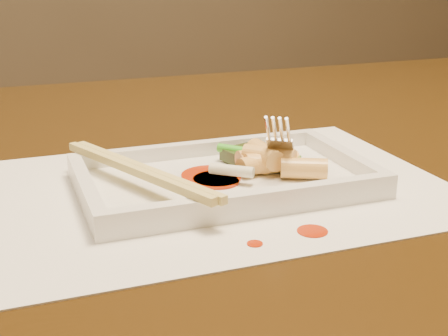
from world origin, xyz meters
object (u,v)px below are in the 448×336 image
object	(u,v)px
placemat	(224,187)
plate_base	(224,182)
table	(241,235)
chopstick_a	(134,170)
fork	(288,89)

from	to	relation	value
placemat	plate_base	distance (m)	0.00
table	chopstick_a	size ratio (longest dim) A/B	6.95
plate_base	fork	world-z (taller)	fork
chopstick_a	fork	world-z (taller)	fork
table	plate_base	size ratio (longest dim) A/B	5.38
placemat	chopstick_a	size ratio (longest dim) A/B	1.99
placemat	fork	bearing A→B (deg)	14.42
placemat	plate_base	world-z (taller)	plate_base
table	plate_base	world-z (taller)	plate_base
chopstick_a	fork	xyz separation A→B (m)	(0.15, 0.02, 0.06)
placemat	plate_base	bearing A→B (deg)	-90.00
table	fork	world-z (taller)	fork
placemat	fork	world-z (taller)	fork
fork	table	bearing A→B (deg)	98.72
plate_base	placemat	bearing A→B (deg)	90.00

